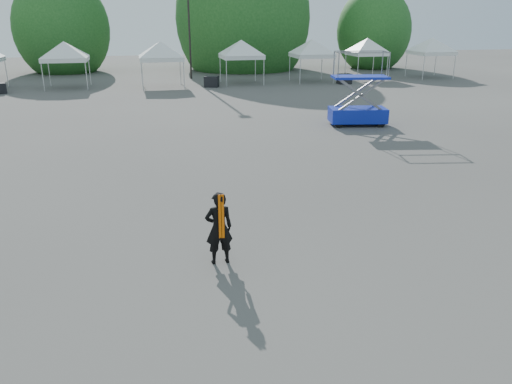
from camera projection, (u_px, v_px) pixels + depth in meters
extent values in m
plane|color=#474442|center=(209.00, 228.00, 12.63)|extent=(120.00, 120.00, 0.00)
cylinder|color=black|center=(189.00, 20.00, 41.06)|extent=(0.16, 0.16, 9.50)
cylinder|color=#382314|center=(66.00, 60.00, 47.26)|extent=(0.36, 0.36, 2.27)
ellipsoid|color=#1C551C|center=(62.00, 29.00, 46.32)|extent=(4.16, 4.16, 4.78)
cylinder|color=#382314|center=(243.00, 55.00, 49.89)|extent=(0.36, 0.36, 2.80)
ellipsoid|color=#1C551C|center=(243.00, 18.00, 48.74)|extent=(5.12, 5.12, 5.89)
cylinder|color=#382314|center=(372.00, 57.00, 50.96)|extent=(0.36, 0.36, 2.10)
ellipsoid|color=#1C551C|center=(374.00, 31.00, 50.09)|extent=(3.84, 3.84, 4.42)
cylinder|color=silver|center=(7.00, 73.00, 37.64)|extent=(0.06, 0.06, 2.00)
cylinder|color=silver|center=(43.00, 77.00, 35.17)|extent=(0.06, 0.06, 2.00)
cylinder|color=silver|center=(86.00, 76.00, 35.80)|extent=(0.06, 0.06, 2.00)
cylinder|color=silver|center=(49.00, 73.00, 37.88)|extent=(0.06, 0.06, 2.00)
cylinder|color=silver|center=(90.00, 72.00, 38.51)|extent=(0.06, 0.06, 2.00)
cube|color=white|center=(65.00, 59.00, 36.48)|extent=(3.15, 3.15, 0.30)
pyramid|color=white|center=(63.00, 41.00, 36.06)|extent=(4.46, 4.46, 1.10)
cylinder|color=silver|center=(142.00, 76.00, 35.72)|extent=(0.06, 0.06, 2.00)
cylinder|color=silver|center=(184.00, 75.00, 36.35)|extent=(0.06, 0.06, 2.00)
cylinder|color=silver|center=(142.00, 72.00, 38.44)|extent=(0.06, 0.06, 2.00)
cylinder|color=silver|center=(180.00, 71.00, 39.08)|extent=(0.06, 0.06, 2.00)
cube|color=white|center=(161.00, 58.00, 37.04)|extent=(3.17, 3.17, 0.30)
pyramid|color=white|center=(160.00, 41.00, 36.62)|extent=(4.48, 4.48, 1.10)
cylinder|color=silver|center=(226.00, 73.00, 37.55)|extent=(0.06, 0.06, 2.00)
cylinder|color=silver|center=(264.00, 72.00, 38.17)|extent=(0.06, 0.06, 2.00)
cylinder|color=silver|center=(220.00, 69.00, 40.22)|extent=(0.06, 0.06, 2.00)
cylinder|color=silver|center=(255.00, 68.00, 40.84)|extent=(0.06, 0.06, 2.00)
cube|color=white|center=(241.00, 57.00, 38.83)|extent=(3.11, 3.11, 0.30)
pyramid|color=white|center=(241.00, 40.00, 38.42)|extent=(4.40, 4.40, 1.10)
cylinder|color=silver|center=(300.00, 71.00, 38.72)|extent=(0.06, 0.06, 2.00)
cylinder|color=silver|center=(334.00, 71.00, 39.32)|extent=(0.06, 0.06, 2.00)
cylinder|color=silver|center=(290.00, 68.00, 41.30)|extent=(0.06, 0.06, 2.00)
cylinder|color=silver|center=(322.00, 67.00, 41.90)|extent=(0.06, 0.06, 2.00)
cube|color=white|center=(312.00, 55.00, 39.95)|extent=(3.01, 3.01, 0.30)
pyramid|color=white|center=(312.00, 39.00, 39.53)|extent=(4.26, 4.26, 1.10)
cylinder|color=silver|center=(358.00, 68.00, 40.81)|extent=(0.06, 0.06, 2.00)
cylinder|color=silver|center=(387.00, 68.00, 41.37)|extent=(0.06, 0.06, 2.00)
cylinder|color=silver|center=(345.00, 66.00, 43.21)|extent=(0.06, 0.06, 2.00)
cylinder|color=silver|center=(373.00, 65.00, 43.77)|extent=(0.06, 0.06, 2.00)
cube|color=white|center=(367.00, 53.00, 41.93)|extent=(2.82, 2.82, 0.30)
pyramid|color=white|center=(368.00, 38.00, 41.51)|extent=(3.99, 3.99, 1.10)
cylinder|color=silver|center=(424.00, 68.00, 41.37)|extent=(0.06, 0.06, 2.00)
cylinder|color=silver|center=(454.00, 67.00, 41.99)|extent=(0.06, 0.06, 2.00)
cylinder|color=silver|center=(406.00, 65.00, 44.03)|extent=(0.06, 0.06, 2.00)
cylinder|color=silver|center=(435.00, 64.00, 44.64)|extent=(0.06, 0.06, 2.00)
cube|color=white|center=(431.00, 53.00, 42.65)|extent=(3.09, 3.09, 0.30)
pyramid|color=white|center=(433.00, 38.00, 42.23)|extent=(4.37, 4.37, 1.10)
imported|color=black|center=(219.00, 228.00, 10.63)|extent=(0.61, 0.42, 1.63)
cube|color=#EC5D04|center=(220.00, 217.00, 10.37)|extent=(0.13, 0.02, 0.98)
cube|color=#0B1E92|center=(358.00, 115.00, 24.39)|extent=(2.92, 1.83, 0.68)
cube|color=#0B1E92|center=(360.00, 77.00, 23.79)|extent=(2.79, 1.75, 0.11)
cylinder|color=black|center=(339.00, 123.00, 23.92)|extent=(0.43, 0.24, 0.41)
cylinder|color=black|center=(381.00, 123.00, 24.01)|extent=(0.43, 0.24, 0.41)
cylinder|color=black|center=(334.00, 119.00, 24.98)|extent=(0.43, 0.24, 0.41)
cylinder|color=black|center=(374.00, 119.00, 25.07)|extent=(0.43, 0.24, 0.41)
cube|color=black|center=(212.00, 82.00, 37.53)|extent=(1.24, 1.11, 0.79)
cube|color=black|center=(344.00, 79.00, 39.30)|extent=(1.05, 0.85, 0.77)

